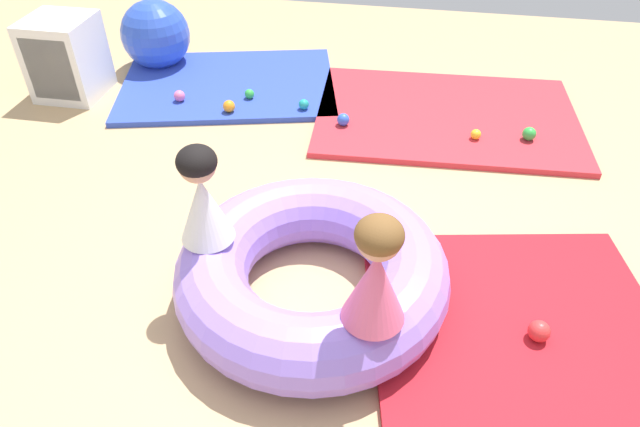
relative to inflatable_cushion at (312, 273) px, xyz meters
The scene contains 17 objects.
ground_plane 0.18m from the inflatable_cushion, 96.58° to the right, with size 8.00×8.00×0.00m, color tan.
gym_mat_near_left 1.90m from the inflatable_cushion, 71.84° to the left, with size 1.76×1.23×0.04m, color red.
gym_mat_front 2.24m from the inflatable_cushion, 117.43° to the left, with size 1.57×1.12×0.04m, color #2D47B7.
gym_mat_far_left 0.94m from the inflatable_cushion, ahead, with size 1.27×1.27×0.04m, color #B21923.
inflatable_cushion is the anchor object (origin of this frame).
child_in_white 0.60m from the inflatable_cushion, behind, with size 0.33×0.33×0.46m.
child_in_pink 0.60m from the inflatable_cushion, 48.82° to the right, with size 0.33×0.33×0.47m.
play_ball_green 1.91m from the inflatable_cushion, 54.47° to the left, with size 0.09×0.09×0.09m, color green.
play_ball_pink 2.08m from the inflatable_cushion, 127.88° to the left, with size 0.08×0.08×0.08m, color pink.
play_ball_yellow 1.69m from the inflatable_cushion, 62.68° to the left, with size 0.07×0.07×0.07m, color yellow.
play_ball_orange 1.79m from the inflatable_cushion, 119.62° to the left, with size 0.08×0.08×0.08m, color orange.
play_ball_teal 1.73m from the inflatable_cushion, 102.93° to the left, with size 0.07×0.07×0.07m, color teal.
play_ball_blue 1.52m from the inflatable_cushion, 93.22° to the left, with size 0.08×0.08×0.08m, color blue.
play_ball_red 1.00m from the inflatable_cushion, ahead, with size 0.09×0.09×0.09m, color red.
play_ball_green_second 1.94m from the inflatable_cushion, 114.34° to the left, with size 0.07×0.07×0.07m, color green.
exercise_ball_large 2.79m from the inflatable_cushion, 126.80° to the left, with size 0.52×0.52×0.52m, color blue.
storage_cube 2.69m from the inflatable_cushion, 141.77° to the left, with size 0.44×0.44×0.56m.
Camera 1 is at (0.38, -1.72, 2.00)m, focal length 32.32 mm.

